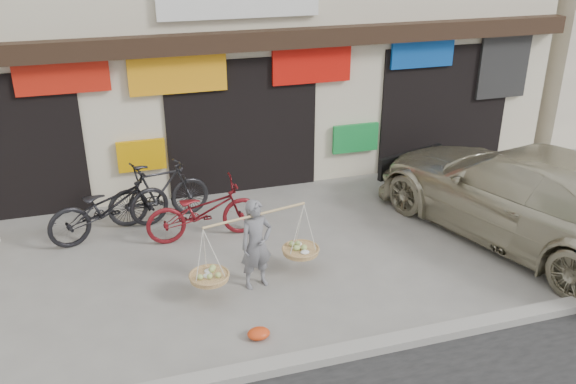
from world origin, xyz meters
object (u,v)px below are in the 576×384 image
object	(u,v)px
street_vendor	(256,248)
suv	(524,194)
bike_1	(159,192)
bike_0	(109,206)
bike_2	(204,211)

from	to	relation	value
street_vendor	suv	bearing A→B (deg)	-10.78
street_vendor	bike_1	distance (m)	2.90
bike_0	bike_1	bearing A→B (deg)	-86.19
bike_0	bike_1	size ratio (longest dim) A/B	1.15
bike_1	bike_2	size ratio (longest dim) A/B	0.95
suv	street_vendor	bearing A→B (deg)	-15.35
bike_0	suv	world-z (taller)	suv
bike_2	street_vendor	bearing A→B (deg)	-164.94
bike_0	bike_1	xyz separation A→B (m)	(0.89, 0.35, -0.00)
street_vendor	bike_2	xyz separation A→B (m)	(-0.49, 1.74, -0.12)
bike_2	suv	distance (m)	5.49
bike_1	street_vendor	bearing A→B (deg)	-166.08
bike_0	bike_2	size ratio (longest dim) A/B	1.09
bike_0	suv	size ratio (longest dim) A/B	0.36
street_vendor	bike_1	size ratio (longest dim) A/B	1.10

